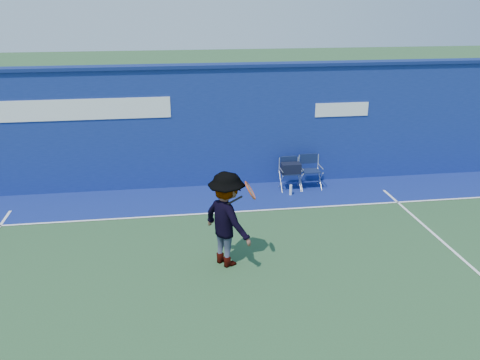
{
  "coord_description": "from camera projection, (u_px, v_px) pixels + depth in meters",
  "views": [
    {
      "loc": [
        -0.84,
        -7.31,
        4.66
      ],
      "look_at": [
        0.61,
        2.6,
        1.0
      ],
      "focal_mm": 38.0,
      "sensor_mm": 36.0,
      "label": 1
    }
  ],
  "objects": [
    {
      "name": "directors_chair_left",
      "position": [
        290.0,
        176.0,
        12.81
      ],
      "size": [
        0.49,
        0.45,
        0.82
      ],
      "color": "silver",
      "rests_on": "ground"
    },
    {
      "name": "out_of_bounds_strip",
      "position": [
        206.0,
        199.0,
        12.32
      ],
      "size": [
        24.0,
        1.8,
        0.01
      ],
      "primitive_type": "cube",
      "color": "navy",
      "rests_on": "ground"
    },
    {
      "name": "water_bottle",
      "position": [
        291.0,
        190.0,
        12.52
      ],
      "size": [
        0.07,
        0.07,
        0.26
      ],
      "primitive_type": "cylinder",
      "color": "silver",
      "rests_on": "ground"
    },
    {
      "name": "directors_chair_right",
      "position": [
        310.0,
        178.0,
        12.95
      ],
      "size": [
        0.51,
        0.45,
        0.85
      ],
      "color": "silver",
      "rests_on": "ground"
    },
    {
      "name": "court_lines",
      "position": [
        222.0,
        272.0,
        9.06
      ],
      "size": [
        24.0,
        12.0,
        0.01
      ],
      "color": "white",
      "rests_on": "out_of_bounds_strip"
    },
    {
      "name": "ground",
      "position": [
        226.0,
        290.0,
        8.51
      ],
      "size": [
        80.0,
        80.0,
        0.0
      ],
      "primitive_type": "plane",
      "color": "#284C2A",
      "rests_on": "ground"
    },
    {
      "name": "stadium_wall",
      "position": [
        201.0,
        126.0,
        12.81
      ],
      "size": [
        24.0,
        0.5,
        3.08
      ],
      "color": "navy",
      "rests_on": "ground"
    },
    {
      "name": "tennis_player",
      "position": [
        227.0,
        219.0,
        9.07
      ],
      "size": [
        1.17,
        1.32,
        1.77
      ],
      "color": "#EA4738",
      "rests_on": "ground"
    }
  ]
}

